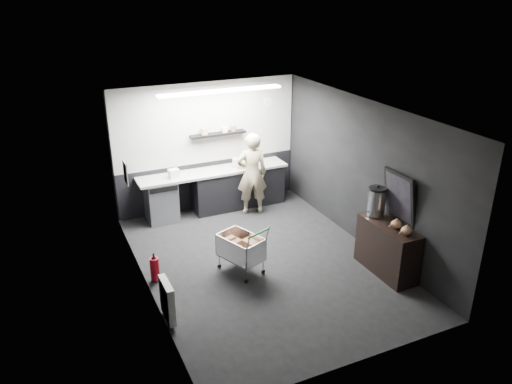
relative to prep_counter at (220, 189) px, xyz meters
name	(u,v)px	position (x,y,z in m)	size (l,w,h in m)	color
floor	(263,262)	(-0.14, -2.42, -0.46)	(5.50, 5.50, 0.00)	black
ceiling	(264,111)	(-0.14, -2.42, 2.24)	(5.50, 5.50, 0.00)	silver
wall_back	(207,146)	(-0.14, 0.33, 0.89)	(5.50, 5.50, 0.00)	black
wall_front	(362,273)	(-0.14, -5.17, 0.89)	(5.50, 5.50, 0.00)	black
wall_left	(143,213)	(-2.14, -2.42, 0.89)	(5.50, 5.50, 0.00)	black
wall_right	(363,174)	(1.86, -2.42, 0.89)	(5.50, 5.50, 0.00)	black
kitchen_wall_panel	(207,123)	(-0.14, 0.31, 1.39)	(3.95, 0.02, 1.70)	#B4B4B0
dado_panel	(209,183)	(-0.14, 0.31, 0.04)	(3.95, 0.02, 1.00)	black
floating_shelf	(218,134)	(0.06, 0.20, 1.16)	(1.20, 0.22, 0.04)	black
wall_clock	(268,102)	(1.26, 0.30, 1.69)	(0.20, 0.20, 0.03)	silver
poster	(125,173)	(-2.12, -1.12, 1.09)	(0.02, 0.30, 0.40)	white
poster_red_band	(125,169)	(-2.11, -1.12, 1.16)	(0.01, 0.22, 0.10)	red
radiator	(167,300)	(-2.08, -3.32, -0.11)	(0.10, 0.50, 0.60)	silver
ceiling_strip	(221,91)	(-0.14, -0.57, 2.21)	(2.40, 0.20, 0.04)	white
prep_counter	(220,189)	(0.00, 0.00, 0.00)	(3.20, 0.61, 0.90)	black
person	(252,174)	(0.54, -0.45, 0.42)	(0.64, 0.42, 1.75)	beige
shopping_cart	(241,249)	(-0.59, -2.51, -0.04)	(0.75, 0.98, 0.89)	silver
sideboard	(387,241)	(1.63, -3.52, 0.10)	(0.50, 1.18, 1.77)	black
fire_extinguisher	(155,268)	(-1.99, -2.20, -0.22)	(0.15, 0.15, 0.49)	#B00B1B
cardboard_box	(247,164)	(0.61, -0.05, 0.49)	(0.44, 0.33, 0.09)	#A37E57
pink_tub	(237,163)	(0.40, 0.00, 0.54)	(0.19, 0.19, 0.19)	beige
white_container	(174,174)	(-1.00, -0.05, 0.53)	(0.20, 0.16, 0.18)	silver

